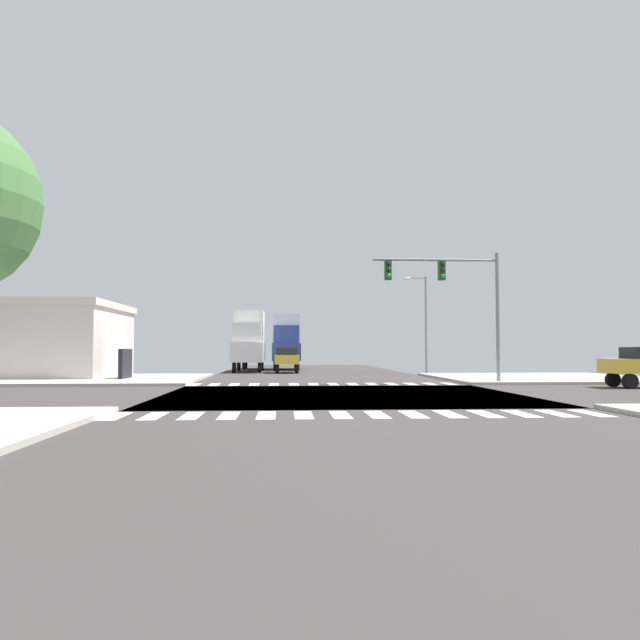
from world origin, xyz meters
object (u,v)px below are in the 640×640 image
bank_building (11,340)px  sedan_crossing_2 (253,357)px  traffic_signal_mast (450,287)px  box_truck_queued_2 (286,340)px  box_truck_farside_1 (249,339)px  street_lamp (422,314)px  sedan_nearside_1 (287,358)px

bank_building → sedan_crossing_2: size_ratio=3.39×
traffic_signal_mast → box_truck_queued_2: size_ratio=0.94×
box_truck_farside_1 → box_truck_queued_2: 5.92m
box_truck_queued_2 → sedan_crossing_2: bearing=-27.2°
street_lamp → box_truck_queued_2: street_lamp is taller
bank_building → sedan_nearside_1: (17.11, 7.56, -1.22)m
sedan_nearside_1 → box_truck_queued_2: 7.84m
sedan_nearside_1 → box_truck_queued_2: box_truck_queued_2 is taller
traffic_signal_mast → sedan_nearside_1: traffic_signal_mast is taller
sedan_crossing_2 → street_lamp: bearing=138.0°
street_lamp → bank_building: 27.57m
traffic_signal_mast → street_lamp: bearing=83.1°
bank_building → sedan_crossing_2: bearing=50.0°
traffic_signal_mast → sedan_crossing_2: bearing=114.5°
street_lamp → box_truck_queued_2: size_ratio=0.99×
box_truck_farside_1 → sedan_crossing_2: size_ratio=1.67×
street_lamp → box_truck_queued_2: 14.23m
street_lamp → sedan_crossing_2: bearing=138.0°
street_lamp → box_truck_farside_1: (-12.89, 4.98, -1.76)m
sedan_crossing_2 → box_truck_queued_2: (3.00, -1.54, 1.45)m
sedan_crossing_2 → bank_building: bearing=50.0°
street_lamp → sedan_nearside_1: street_lamp is taller
sedan_crossing_2 → box_truck_farside_1: bearing=90.0°
box_truck_farside_1 → box_truck_queued_2: same height
traffic_signal_mast → box_truck_farside_1: (-11.29, 18.19, -2.45)m
sedan_nearside_1 → traffic_signal_mast: bearing=118.0°
bank_building → box_truck_farside_1: size_ratio=2.02×
sedan_crossing_2 → traffic_signal_mast: bearing=114.5°
box_truck_farside_1 → sedan_nearside_1: bearing=139.0°
bank_building → box_truck_farside_1: box_truck_farside_1 is taller
traffic_signal_mast → box_truck_farside_1: bearing=121.8°
traffic_signal_mast → sedan_crossing_2: (-11.29, 24.84, -3.90)m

